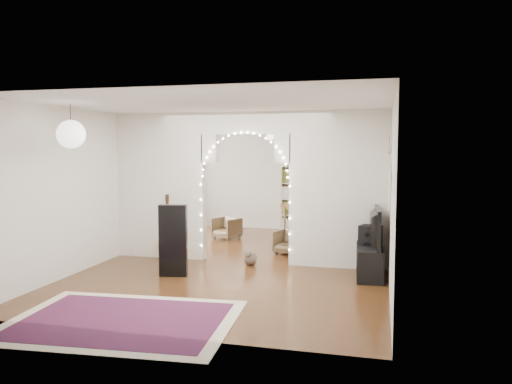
% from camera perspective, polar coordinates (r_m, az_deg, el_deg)
% --- Properties ---
extents(floor, '(7.50, 7.50, 0.00)m').
position_cam_1_polar(floor, '(9.16, -1.12, -7.94)').
color(floor, black).
rests_on(floor, ground).
extents(ceiling, '(5.00, 7.50, 0.02)m').
position_cam_1_polar(ceiling, '(8.95, -1.15, 9.16)').
color(ceiling, white).
rests_on(ceiling, wall_back).
extents(wall_back, '(5.00, 0.02, 2.70)m').
position_cam_1_polar(wall_back, '(12.60, 3.39, 1.81)').
color(wall_back, silver).
rests_on(wall_back, floor).
extents(wall_front, '(5.00, 0.02, 2.70)m').
position_cam_1_polar(wall_front, '(5.45, -11.65, -2.50)').
color(wall_front, silver).
rests_on(wall_front, floor).
extents(wall_left, '(0.02, 7.50, 2.70)m').
position_cam_1_polar(wall_left, '(9.91, -15.21, 0.77)').
color(wall_left, silver).
rests_on(wall_left, floor).
extents(wall_right, '(0.02, 7.50, 2.70)m').
position_cam_1_polar(wall_right, '(8.64, 15.07, 0.18)').
color(wall_right, silver).
rests_on(wall_right, floor).
extents(divider_wall, '(5.00, 0.20, 2.70)m').
position_cam_1_polar(divider_wall, '(8.95, -1.13, 0.99)').
color(divider_wall, silver).
rests_on(divider_wall, floor).
extents(fairy_lights, '(1.64, 0.04, 1.60)m').
position_cam_1_polar(fairy_lights, '(8.82, -1.36, 1.75)').
color(fairy_lights, '#FFEABF').
rests_on(fairy_lights, divider_wall).
extents(window, '(0.04, 1.20, 1.40)m').
position_cam_1_polar(window, '(11.49, -10.68, 2.17)').
color(window, white).
rests_on(window, wall_left).
extents(wall_clock, '(0.03, 0.31, 0.31)m').
position_cam_1_polar(wall_clock, '(8.01, 15.11, 5.18)').
color(wall_clock, white).
rests_on(wall_clock, wall_right).
extents(picture_frames, '(0.02, 0.50, 0.70)m').
position_cam_1_polar(picture_frames, '(7.63, 15.05, 0.69)').
color(picture_frames, white).
rests_on(picture_frames, wall_right).
extents(paper_lantern, '(0.40, 0.40, 0.40)m').
position_cam_1_polar(paper_lantern, '(7.54, -20.38, 6.20)').
color(paper_lantern, white).
rests_on(paper_lantern, ceiling).
extents(ceiling_fan, '(1.10, 1.10, 0.30)m').
position_cam_1_polar(ceiling_fan, '(10.87, 1.67, 6.84)').
color(ceiling_fan, gold).
rests_on(ceiling_fan, ceiling).
extents(area_rug, '(2.81, 2.18, 0.02)m').
position_cam_1_polar(area_rug, '(6.33, -15.07, -13.99)').
color(area_rug, maroon).
rests_on(area_rug, floor).
extents(guitar_case, '(0.46, 0.23, 1.16)m').
position_cam_1_polar(guitar_case, '(8.14, -9.44, -5.49)').
color(guitar_case, black).
rests_on(guitar_case, floor).
extents(acoustic_guitar, '(0.43, 0.23, 1.03)m').
position_cam_1_polar(acoustic_guitar, '(9.32, -10.06, -4.97)').
color(acoustic_guitar, tan).
rests_on(acoustic_guitar, floor).
extents(tabby_cat, '(0.23, 0.50, 0.33)m').
position_cam_1_polar(tabby_cat, '(8.84, -0.69, -7.51)').
color(tabby_cat, brown).
rests_on(tabby_cat, floor).
extents(floor_speaker, '(0.39, 0.36, 0.81)m').
position_cam_1_polar(floor_speaker, '(8.35, 12.89, -6.51)').
color(floor_speaker, black).
rests_on(floor_speaker, floor).
extents(media_console, '(0.46, 1.02, 0.50)m').
position_cam_1_polar(media_console, '(8.22, 12.84, -7.79)').
color(media_console, black).
rests_on(media_console, floor).
extents(tv, '(0.21, 1.08, 0.62)m').
position_cam_1_polar(tv, '(8.11, 12.92, -3.93)').
color(tv, black).
rests_on(tv, media_console).
extents(bookcase, '(1.60, 1.00, 1.61)m').
position_cam_1_polar(bookcase, '(12.28, 6.57, -0.84)').
color(bookcase, '#CAAF92').
rests_on(bookcase, floor).
extents(dining_table, '(1.24, 0.87, 0.76)m').
position_cam_1_polar(dining_table, '(11.70, 6.14, -1.74)').
color(dining_table, brown).
rests_on(dining_table, floor).
extents(flower_vase, '(0.19, 0.19, 0.19)m').
position_cam_1_polar(flower_vase, '(11.69, 6.15, -0.92)').
color(flower_vase, silver).
rests_on(flower_vase, dining_table).
extents(dining_chair_left, '(0.69, 0.69, 0.48)m').
position_cam_1_polar(dining_chair_left, '(11.40, -3.37, -4.14)').
color(dining_chair_left, brown).
rests_on(dining_chair_left, floor).
extents(dining_chair_right, '(0.64, 0.65, 0.46)m').
position_cam_1_polar(dining_chair_right, '(9.76, 3.85, -5.76)').
color(dining_chair_right, brown).
rests_on(dining_chair_right, floor).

